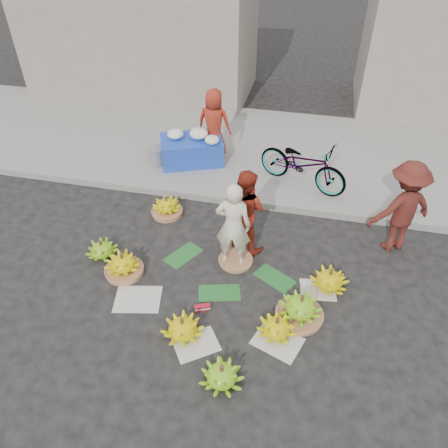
% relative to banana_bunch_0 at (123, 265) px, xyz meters
% --- Properties ---
extents(ground, '(80.00, 80.00, 0.00)m').
position_rel_banana_bunch_0_xyz_m(ground, '(1.72, 0.11, -0.18)').
color(ground, black).
rests_on(ground, ground).
extents(curb, '(40.00, 0.25, 0.15)m').
position_rel_banana_bunch_0_xyz_m(curb, '(1.72, 2.31, -0.11)').
color(curb, gray).
rests_on(curb, ground).
extents(sidewalk, '(40.00, 4.00, 0.12)m').
position_rel_banana_bunch_0_xyz_m(sidewalk, '(1.72, 4.41, -0.12)').
color(sidewalk, gray).
rests_on(sidewalk, ground).
extents(building_left, '(6.00, 3.00, 4.00)m').
position_rel_banana_bunch_0_xyz_m(building_left, '(-2.28, 7.31, 1.82)').
color(building_left, gray).
rests_on(building_left, sidewalk).
extents(newspaper_scatter, '(3.20, 1.80, 0.00)m').
position_rel_banana_bunch_0_xyz_m(newspaper_scatter, '(1.72, -0.69, -0.18)').
color(newspaper_scatter, silver).
rests_on(newspaper_scatter, ground).
extents(banana_leaves, '(2.00, 1.00, 0.00)m').
position_rel_banana_bunch_0_xyz_m(banana_leaves, '(1.62, 0.31, -0.18)').
color(banana_leaves, '#1C5625').
rests_on(banana_leaves, ground).
extents(banana_bunch_0, '(0.69, 0.69, 0.43)m').
position_rel_banana_bunch_0_xyz_m(banana_bunch_0, '(0.00, 0.00, 0.00)').
color(banana_bunch_0, '#9D6641').
rests_on(banana_bunch_0, ground).
extents(banana_bunch_1, '(0.61, 0.61, 0.35)m').
position_rel_banana_bunch_0_xyz_m(banana_bunch_1, '(1.29, -0.97, -0.03)').
color(banana_bunch_1, yellow).
rests_on(banana_bunch_1, ground).
extents(banana_bunch_2, '(0.61, 0.61, 0.34)m').
position_rel_banana_bunch_0_xyz_m(banana_bunch_2, '(1.99, -1.56, -0.03)').
color(banana_bunch_2, '#61AC18').
rests_on(banana_bunch_2, ground).
extents(banana_bunch_3, '(0.61, 0.61, 0.34)m').
position_rel_banana_bunch_0_xyz_m(banana_bunch_3, '(2.58, -0.66, -0.03)').
color(banana_bunch_3, yellow).
rests_on(banana_bunch_3, ground).
extents(banana_bunch_4, '(0.71, 0.71, 0.47)m').
position_rel_banana_bunch_0_xyz_m(banana_bunch_4, '(2.87, -0.30, 0.02)').
color(banana_bunch_4, '#9D6641').
rests_on(banana_bunch_4, ground).
extents(banana_bunch_5, '(0.74, 0.74, 0.36)m').
position_rel_banana_bunch_0_xyz_m(banana_bunch_5, '(3.27, 0.43, -0.02)').
color(banana_bunch_5, yellow).
rests_on(banana_bunch_5, ground).
extents(banana_bunch_6, '(0.63, 0.63, 0.33)m').
position_rel_banana_bunch_0_xyz_m(banana_bunch_6, '(-0.53, 0.31, -0.04)').
color(banana_bunch_6, '#61AC18').
rests_on(banana_bunch_6, ground).
extents(banana_bunch_7, '(0.62, 0.62, 0.41)m').
position_rel_banana_bunch_0_xyz_m(banana_bunch_7, '(0.19, 1.65, -0.01)').
color(banana_bunch_7, '#9D6641').
rests_on(banana_bunch_7, ground).
extents(basket_spare, '(0.71, 0.71, 0.06)m').
position_rel_banana_bunch_0_xyz_m(basket_spare, '(1.73, 0.65, -0.15)').
color(basket_spare, '#9D6641').
rests_on(basket_spare, ground).
extents(incense_stack, '(0.24, 0.16, 0.10)m').
position_rel_banana_bunch_0_xyz_m(incense_stack, '(1.44, -0.47, -0.13)').
color(incense_stack, red).
rests_on(incense_stack, ground).
extents(vendor_cream, '(0.58, 0.39, 1.57)m').
position_rel_banana_bunch_0_xyz_m(vendor_cream, '(1.67, 0.65, 0.60)').
color(vendor_cream, beige).
rests_on(vendor_cream, ground).
extents(vendor_red, '(0.89, 0.79, 1.53)m').
position_rel_banana_bunch_0_xyz_m(vendor_red, '(1.77, 1.09, 0.59)').
color(vendor_red, '#AD301A').
rests_on(vendor_red, ground).
extents(man_striped, '(1.26, 1.07, 1.69)m').
position_rel_banana_bunch_0_xyz_m(man_striped, '(4.30, 1.63, 0.66)').
color(man_striped, maroon).
rests_on(man_striped, ground).
extents(flower_table, '(1.52, 1.24, 0.76)m').
position_rel_banana_bunch_0_xyz_m(flower_table, '(0.18, 3.45, 0.25)').
color(flower_table, '#1B3AB5').
rests_on(flower_table, sidewalk).
extents(grey_bucket, '(0.34, 0.34, 0.39)m').
position_rel_banana_bunch_0_xyz_m(grey_bucket, '(-0.53, 3.17, 0.13)').
color(grey_bucket, slate).
rests_on(grey_bucket, sidewalk).
extents(flower_vendor, '(0.76, 0.51, 1.51)m').
position_rel_banana_bunch_0_xyz_m(flower_vendor, '(0.58, 3.87, 0.69)').
color(flower_vendor, '#AD301A').
rests_on(flower_vendor, sidewalk).
extents(bicycle, '(1.35, 1.99, 0.99)m').
position_rel_banana_bunch_0_xyz_m(bicycle, '(2.59, 3.04, 0.43)').
color(bicycle, gray).
rests_on(bicycle, sidewalk).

